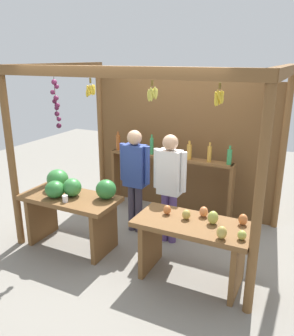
% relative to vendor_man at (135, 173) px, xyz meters
% --- Properties ---
extents(ground_plane, '(12.00, 12.00, 0.00)m').
position_rel_vendor_man_xyz_m(ground_plane, '(0.30, 0.02, -0.94)').
color(ground_plane, gray).
rests_on(ground_plane, ground).
extents(market_stall, '(3.32, 2.25, 2.46)m').
position_rel_vendor_man_xyz_m(market_stall, '(0.29, 0.52, 0.50)').
color(market_stall, brown).
rests_on(market_stall, ground).
extents(fruit_counter_left, '(1.34, 0.64, 1.03)m').
position_rel_vendor_man_xyz_m(fruit_counter_left, '(-0.59, -0.75, -0.25)').
color(fruit_counter_left, brown).
rests_on(fruit_counter_left, ground).
extents(fruit_counter_right, '(1.34, 0.64, 0.91)m').
position_rel_vendor_man_xyz_m(fruit_counter_right, '(1.19, -0.78, -0.37)').
color(fruit_counter_right, brown).
rests_on(fruit_counter_right, ground).
extents(bottle_shelf_unit, '(2.13, 0.22, 1.36)m').
position_rel_vendor_man_xyz_m(bottle_shelf_unit, '(0.20, 0.82, -0.12)').
color(bottle_shelf_unit, brown).
rests_on(bottle_shelf_unit, ground).
extents(vendor_man, '(0.48, 0.21, 1.57)m').
position_rel_vendor_man_xyz_m(vendor_man, '(0.00, 0.00, 0.00)').
color(vendor_man, '#3D3746').
rests_on(vendor_man, ground).
extents(vendor_woman, '(0.48, 0.21, 1.57)m').
position_rel_vendor_man_xyz_m(vendor_woman, '(0.58, -0.07, 0.00)').
color(vendor_woman, '#533D77').
rests_on(vendor_woman, ground).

